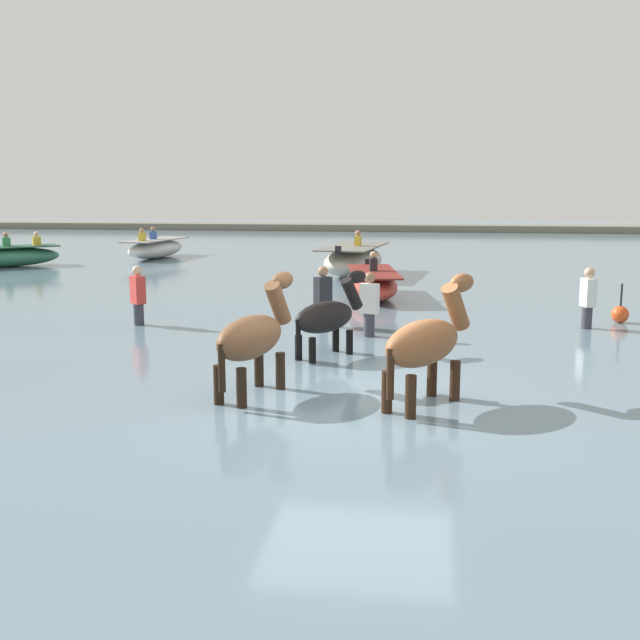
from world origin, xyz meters
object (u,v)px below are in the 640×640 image
Objects in this scene: boat_mid_channel at (373,284)px; person_spectator_far at (587,307)px; horse_trailing_black at (327,319)px; boat_mid_outer at (8,256)px; person_wading_mid at (369,314)px; horse_lead_bay at (253,340)px; boat_far_inshore at (156,248)px; boat_distant_west at (354,261)px; channel_buoy at (620,314)px; person_onlooker_left at (323,305)px; person_wading_close at (138,304)px; horse_flank_chestnut at (426,346)px.

person_spectator_far is (4.39, -3.60, 0.08)m from boat_mid_channel.
horse_trailing_black is at bearing -92.00° from boat_mid_channel.
person_wading_mid is (13.27, -10.63, 0.06)m from boat_mid_outer.
horse_lead_bay reaches higher than boat_mid_outer.
boat_distant_west is (8.17, -4.81, 0.09)m from boat_far_inshore.
boat_mid_channel is (0.88, 9.17, -0.39)m from horse_lead_bay.
person_onlooker_left is at bearing -168.29° from channel_buoy.
person_spectator_far is at bearing 5.72° from person_wading_close.
horse_lead_bay is 0.46× the size of boat_distant_west.
person_wading_mid is at bearing -82.67° from boat_distant_west.
boat_mid_channel is 0.83× the size of boat_distant_west.
person_wading_mid is (-4.09, -1.39, 0.00)m from person_spectator_far.
person_spectator_far is (5.27, 5.57, -0.31)m from horse_lead_bay.
horse_lead_bay is 5.82m from person_wading_close.
person_spectator_far is 1.00× the size of person_wading_mid.
boat_far_inshore is at bearing 113.74° from horse_lead_bay.
horse_lead_bay is at bearing -92.23° from person_onlooker_left.
person_wading_mid is 4.63m from person_wading_close.
person_spectator_far is at bearing 62.00° from horse_flank_chestnut.
boat_far_inshore is (-10.48, 18.92, -0.39)m from horse_flank_chestnut.
horse_flank_chestnut is at bearing -68.94° from person_onlooker_left.
person_spectator_far is 1.11m from channel_buoy.
horse_trailing_black is 0.41× the size of boat_distant_west.
horse_lead_bay is 8.77m from channel_buoy.
horse_trailing_black reaches higher than boat_far_inshore.
person_spectator_far is at bearing -57.46° from boat_distant_west.
person_wading_close is (-3.42, 4.70, -0.31)m from horse_lead_bay.
horse_lead_bay is 13.96m from boat_distant_west.
horse_lead_bay is at bearing -50.75° from boat_mid_outer.
horse_trailing_black is at bearing -44.19° from boat_mid_outer.
person_onlooker_left is at bearing 111.06° from horse_flank_chestnut.
person_wading_mid reaches higher than channel_buoy.
person_onlooker_left reaches higher than boat_mid_channel.
person_spectator_far is 2.05× the size of channel_buoy.
horse_flank_chestnut is 9.43m from boat_mid_channel.
boat_mid_channel is at bearing 46.08° from person_wading_close.
boat_mid_outer reaches higher than person_spectator_far.
person_wading_close is at bearing -49.36° from boat_mid_outer.
person_spectator_far is (4.62, 3.15, -0.19)m from horse_trailing_black.
horse_lead_bay reaches higher than boat_far_inshore.
horse_trailing_black is at bearing -29.28° from person_wading_close.
boat_mid_channel is at bearing -78.63° from boat_distant_west.
person_wading_mid is at bearing -86.61° from boat_mid_channel.
horse_flank_chestnut is 21.63m from boat_far_inshore.
horse_trailing_black is 1.09× the size of person_spectator_far.
person_onlooker_left is at bearing -38.30° from boat_mid_outer.
person_wading_mid reaches higher than boat_mid_channel.
person_wading_mid is at bearing -156.38° from channel_buoy.
boat_distant_west reaches higher than person_spectator_far.
horse_flank_chestnut reaches higher than boat_mid_channel.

